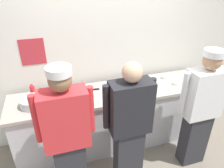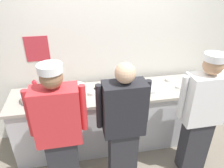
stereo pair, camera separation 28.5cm
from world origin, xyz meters
name	(u,v)px [view 1 (the left image)]	position (x,y,z in m)	size (l,w,h in m)	color
ground_plane	(123,157)	(0.00, 0.00, 0.00)	(9.00, 9.00, 0.00)	slate
wall_back	(107,43)	(0.00, 0.81, 1.48)	(4.58, 0.11, 2.96)	silver
prep_counter	(116,117)	(0.00, 0.35, 0.47)	(2.92, 0.66, 0.93)	silver
chef_near_left	(67,136)	(-0.77, -0.35, 0.90)	(0.61, 0.24, 1.69)	#2D2D33
chef_center	(130,125)	(-0.07, -0.33, 0.86)	(0.60, 0.24, 1.63)	#2D2D33
chef_far_right	(201,108)	(0.89, -0.32, 0.89)	(0.60, 0.24, 1.66)	#2D2D33
plate_stack_front	(77,90)	(-0.54, 0.45, 0.98)	(0.22, 0.22, 0.10)	white
mixing_bowl_steel	(32,102)	(-1.11, 0.30, 0.98)	(0.30, 0.30, 0.11)	#B7BABF
sheet_tray	(133,88)	(0.24, 0.34, 0.94)	(0.52, 0.32, 0.02)	#B7BABF
squeeze_bottle_primary	(57,97)	(-0.81, 0.26, 1.02)	(0.05, 0.05, 0.20)	#E5E066
squeeze_bottle_secondary	(33,91)	(-1.10, 0.52, 1.03)	(0.06, 0.06, 0.21)	red
squeeze_bottle_spare	(51,101)	(-0.88, 0.19, 1.02)	(0.06, 0.06, 0.20)	#E5E066
ramekin_orange_sauce	(92,94)	(-0.35, 0.32, 0.95)	(0.10, 0.10, 0.05)	white
ramekin_yellow_sauce	(165,77)	(0.84, 0.50, 0.95)	(0.10, 0.10, 0.04)	white
ramekin_red_sauce	(176,83)	(0.89, 0.26, 0.95)	(0.08, 0.08, 0.04)	white
deli_cup	(56,91)	(-0.80, 0.53, 0.97)	(0.09, 0.09, 0.08)	white
chefs_knife	(101,89)	(-0.20, 0.46, 0.93)	(0.27, 0.03, 0.02)	#B7BABF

